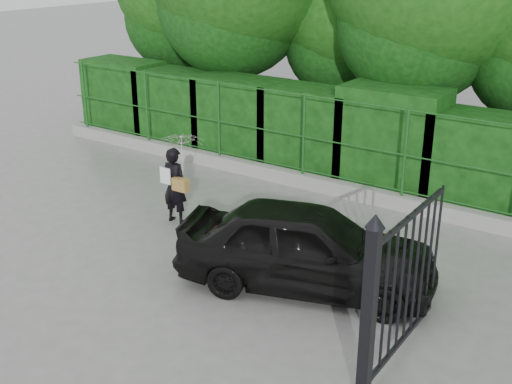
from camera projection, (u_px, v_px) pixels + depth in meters
The scene contains 7 objects.
ground at pixel (148, 258), 10.94m from camera, with size 80.00×80.00×0.00m, color gray.
kerb at pixel (287, 177), 14.35m from camera, with size 14.00×0.25×0.30m, color #9E9E99.
fence at pixel (297, 133), 13.85m from camera, with size 14.13×0.06×1.80m.
hedge at pixel (308, 130), 14.84m from camera, with size 14.20×1.20×2.24m.
gate at pixel (386, 293), 7.53m from camera, with size 0.22×2.33×2.36m.
woman at pixel (179, 165), 11.96m from camera, with size 0.87×0.89×1.76m.
car at pixel (306, 247), 9.83m from camera, with size 1.60×3.98×1.36m, color black.
Camera 1 is at (7.07, -7.03, 5.00)m, focal length 45.00 mm.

